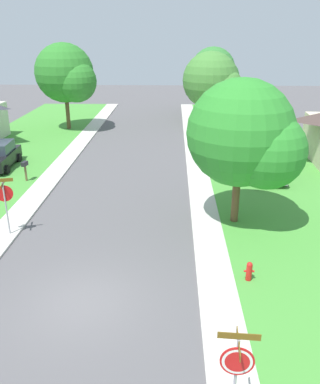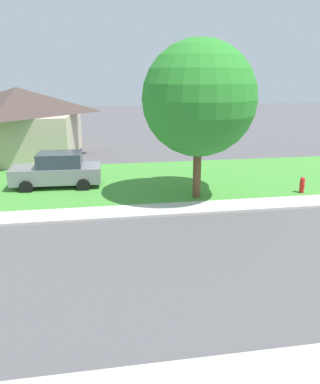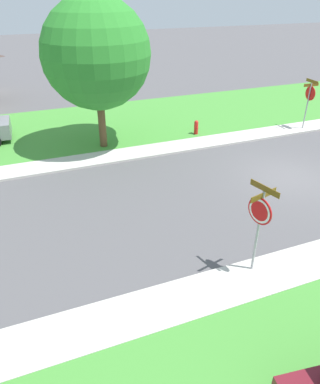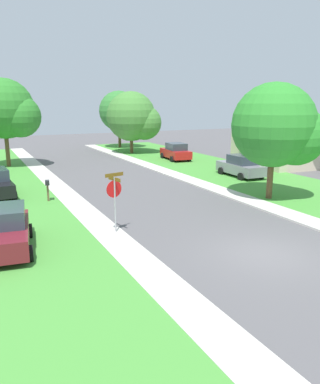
{
  "view_description": "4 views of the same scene",
  "coord_description": "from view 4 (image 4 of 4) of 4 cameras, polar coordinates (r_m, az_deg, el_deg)",
  "views": [
    {
      "loc": [
        3.04,
        -11.35,
        8.7
      ],
      "look_at": [
        2.43,
        6.86,
        1.4
      ],
      "focal_mm": 37.67,
      "sensor_mm": 36.0,
      "label": 1
    },
    {
      "loc": [
        -10.04,
        10.88,
        5.45
      ],
      "look_at": [
        2.87,
        8.73,
        1.4
      ],
      "focal_mm": 35.89,
      "sensor_mm": 36.0,
      "label": 2
    },
    {
      "loc": [
        -10.64,
        10.02,
        7.03
      ],
      "look_at": [
        -1.48,
        6.44,
        1.4
      ],
      "focal_mm": 33.61,
      "sensor_mm": 36.0,
      "label": 3
    },
    {
      "loc": [
        -9.75,
        -10.45,
        5.73
      ],
      "look_at": [
        -1.61,
        5.89,
        1.4
      ],
      "focal_mm": 35.49,
      "sensor_mm": 36.0,
      "label": 4
    }
  ],
  "objects": [
    {
      "name": "car_maroon_behind_trees",
      "position": [
        16.03,
        -22.38,
        -5.33
      ],
      "size": [
        2.47,
        4.5,
        1.76
      ],
      "color": "maroon",
      "rests_on": "ground"
    },
    {
      "name": "tree_sidewalk_mid",
      "position": [
        43.39,
        -3.86,
        11.04
      ],
      "size": [
        5.93,
        5.52,
        6.95
      ],
      "color": "brown",
      "rests_on": "ground"
    },
    {
      "name": "lawn_east",
      "position": [
        30.05,
        13.72,
        2.04
      ],
      "size": [
        8.0,
        56.0,
        0.08
      ],
      "primitive_type": "cube",
      "color": "#479338",
      "rests_on": "ground"
    },
    {
      "name": "tree_sidewalk_near",
      "position": [
        48.95,
        -5.78,
        11.83
      ],
      "size": [
        5.36,
        4.98,
        7.16
      ],
      "color": "brown",
      "rests_on": "ground"
    },
    {
      "name": "tree_corner_large",
      "position": [
        23.31,
        17.5,
        9.16
      ],
      "size": [
        5.25,
        4.89,
        6.88
      ],
      "color": "brown",
      "rests_on": "ground"
    },
    {
      "name": "sidewalk_east",
      "position": [
        27.3,
        6.14,
        1.25
      ],
      "size": [
        1.4,
        56.0,
        0.1
      ],
      "primitive_type": "cube",
      "color": "beige",
      "rests_on": "ground"
    },
    {
      "name": "ground_plane",
      "position": [
        15.4,
        15.51,
        -9.02
      ],
      "size": [
        120.0,
        120.0,
        0.0
      ],
      "primitive_type": "plane",
      "color": "#565456"
    },
    {
      "name": "stop_sign_far_corner",
      "position": [
        16.63,
        -6.87,
        -0.11
      ],
      "size": [
        0.9,
        0.9,
        2.77
      ],
      "color": "#9E9EA3",
      "rests_on": "ground"
    },
    {
      "name": "sidewalk_west",
      "position": [
        23.7,
        -13.41,
        -0.9
      ],
      "size": [
        1.4,
        56.0,
        0.1
      ],
      "primitive_type": "cube",
      "color": "beige",
      "rests_on": "ground"
    },
    {
      "name": "house_right_setback",
      "position": [
        37.73,
        19.08,
        7.52
      ],
      "size": [
        9.48,
        8.36,
        4.6
      ],
      "color": "beige",
      "rests_on": "ground"
    },
    {
      "name": "mailbox",
      "position": [
        23.03,
        -16.56,
        0.95
      ],
      "size": [
        0.31,
        0.51,
        1.31
      ],
      "color": "brown",
      "rests_on": "ground"
    },
    {
      "name": "car_grey_driveway_right",
      "position": [
        30.26,
        12.09,
        3.81
      ],
      "size": [
        2.16,
        4.36,
        1.76
      ],
      "color": "gray",
      "rests_on": "ground"
    },
    {
      "name": "tree_across_left",
      "position": [
        36.49,
        -21.92,
        11.27
      ],
      "size": [
        5.66,
        5.27,
        7.82
      ],
      "color": "brown",
      "rests_on": "ground"
    },
    {
      "name": "car_red_far_down_street",
      "position": [
        38.43,
        2.37,
        6.07
      ],
      "size": [
        2.4,
        4.48,
        1.76
      ],
      "color": "red",
      "rests_on": "ground"
    }
  ]
}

